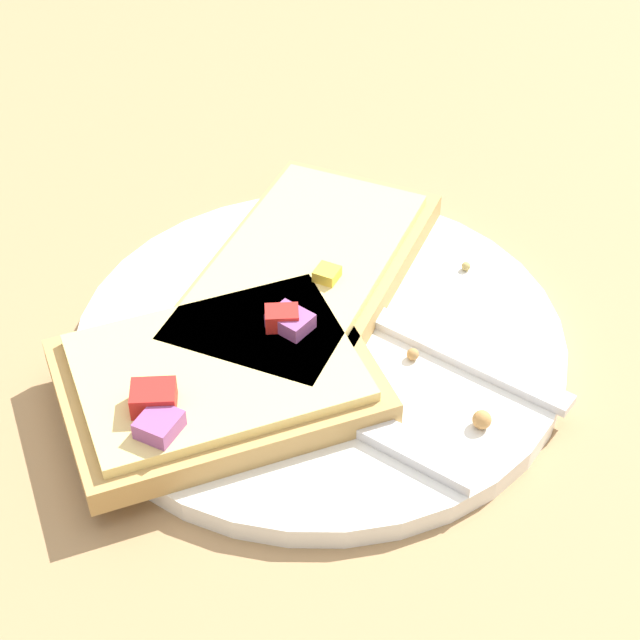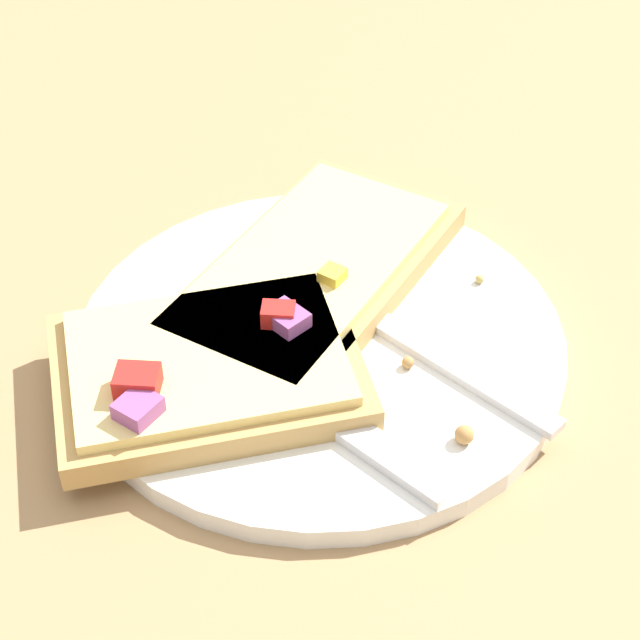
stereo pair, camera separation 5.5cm
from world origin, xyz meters
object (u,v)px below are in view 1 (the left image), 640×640
object	(u,v)px
fork	(369,313)
pizza_slice_corner	(216,379)
knife	(333,408)
plate	(320,342)
pizza_slice_main	(305,276)

from	to	relation	value
fork	pizza_slice_corner	xyz separation A→B (m)	(-0.03, 0.09, 0.01)
knife	pizza_slice_corner	xyz separation A→B (m)	(0.03, 0.05, 0.01)
plate	fork	xyz separation A→B (m)	(0.01, -0.03, 0.01)
fork	pizza_slice_main	xyz separation A→B (m)	(0.03, 0.03, 0.01)
fork	pizza_slice_main	distance (m)	0.04
fork	pizza_slice_corner	bearing A→B (deg)	72.55
plate	pizza_slice_corner	distance (m)	0.07
plate	knife	size ratio (longest dim) A/B	1.59
fork	pizza_slice_main	world-z (taller)	pizza_slice_main
fork	plate	bearing A→B (deg)	64.27
fork	knife	bearing A→B (deg)	110.05
plate	fork	world-z (taller)	fork
pizza_slice_main	pizza_slice_corner	bearing A→B (deg)	174.29
knife	pizza_slice_main	bearing A→B (deg)	-45.78
fork	pizza_slice_corner	distance (m)	0.10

